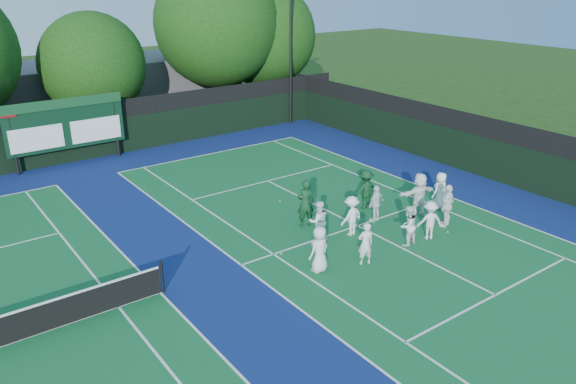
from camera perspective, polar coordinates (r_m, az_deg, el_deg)
ground at (r=22.12m, az=8.83°, el=-4.32°), size 120.00×120.00×0.00m
court_apron at (r=19.55m, az=-6.08°, el=-7.85°), size 34.00×32.00×0.01m
near_court at (r=22.76m, az=7.07°, el=-3.42°), size 11.05×23.85×0.01m
back_fence at (r=32.08m, az=-19.96°, el=5.45°), size 34.00×0.08×3.00m
divider_fence_right at (r=28.86m, az=20.45°, el=3.67°), size 0.08×32.00×3.00m
scoreboard at (r=31.24m, az=-21.69°, el=6.40°), size 6.00×0.21×3.55m
clubhouse at (r=40.54m, az=-18.07°, el=9.79°), size 18.00×6.00×4.00m
light_pole_right at (r=36.90m, az=0.29°, el=16.52°), size 1.20×0.30×10.12m
tree_c at (r=35.44m, az=-19.01°, el=11.87°), size 6.09×6.09×7.48m
tree_d at (r=38.52m, az=-7.09°, el=16.29°), size 8.17×8.17×10.40m
tree_e at (r=40.57m, az=-2.26°, el=15.40°), size 7.09×7.09×8.93m
tennis_ball_0 at (r=20.09m, az=3.49°, el=-6.80°), size 0.07×0.07×0.07m
tennis_ball_1 at (r=23.63m, az=6.57°, el=-2.36°), size 0.07×0.07×0.07m
tennis_ball_2 at (r=25.04m, az=13.40°, el=-1.41°), size 0.07×0.07×0.07m
tennis_ball_3 at (r=20.39m, az=-0.67°, el=-6.29°), size 0.07×0.07×0.07m
tennis_ball_4 at (r=24.88m, az=-0.82°, el=-0.94°), size 0.07×0.07×0.07m
tennis_ball_5 at (r=22.89m, az=15.91°, el=-3.92°), size 0.07×0.07×0.07m
player_front_0 at (r=19.02m, az=3.22°, el=-5.82°), size 0.87×0.63×1.65m
player_front_1 at (r=19.64m, az=7.88°, el=-5.22°), size 0.66×0.54×1.56m
player_front_2 at (r=21.25m, az=12.07°, el=-3.37°), size 0.78×0.62×1.55m
player_front_3 at (r=21.94m, az=14.20°, el=-2.79°), size 1.13×0.93×1.52m
player_front_4 at (r=23.12m, az=15.88°, el=-1.34°), size 1.12×0.73×1.77m
player_back_0 at (r=21.13m, az=3.12°, el=-2.97°), size 0.94×0.84×1.60m
player_back_1 at (r=21.70m, az=6.45°, el=-2.41°), size 1.08×0.70×1.59m
player_back_2 at (r=23.01m, az=8.94°, el=-1.16°), size 0.96×0.53×1.54m
player_back_3 at (r=23.82m, az=13.17°, el=-0.26°), size 1.80×0.82×1.87m
player_back_4 at (r=24.86m, az=15.21°, el=0.15°), size 0.79×0.51×1.60m
coach_left at (r=22.23m, az=1.78°, el=-1.15°), size 0.83×0.68×1.96m
coach_right at (r=24.14m, az=7.89°, el=0.26°), size 1.18×0.75×1.74m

